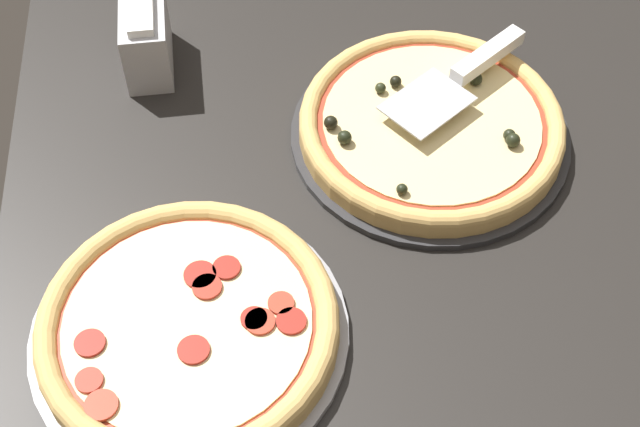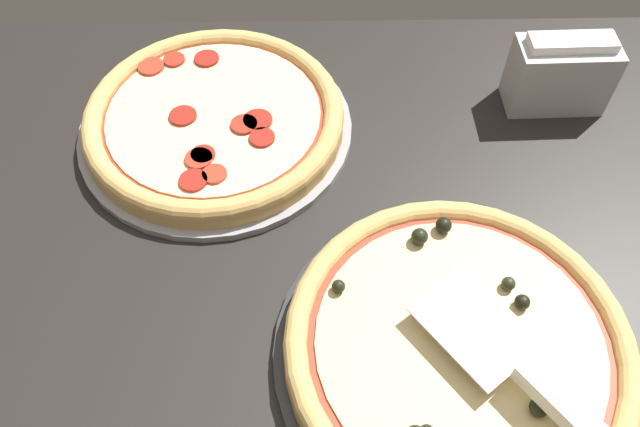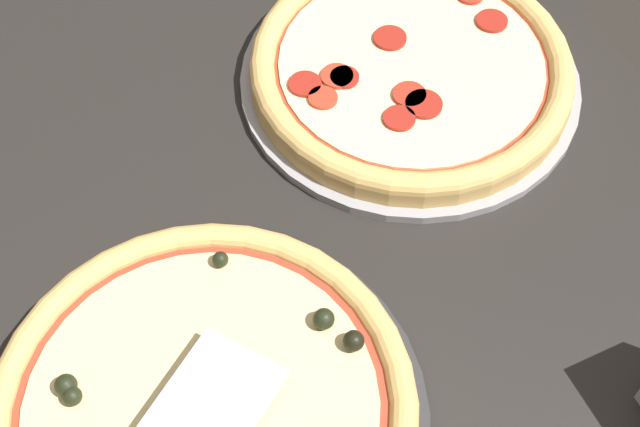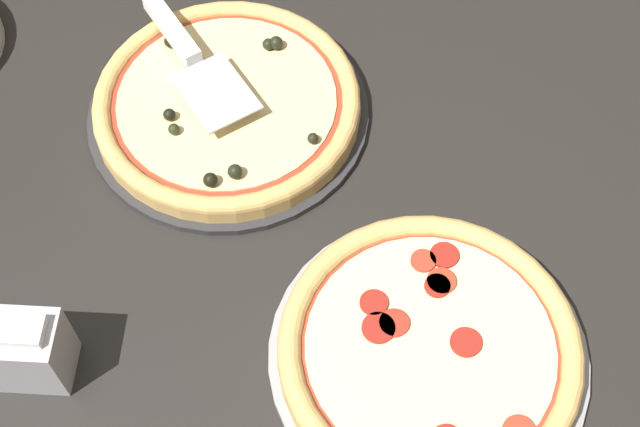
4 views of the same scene
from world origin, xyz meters
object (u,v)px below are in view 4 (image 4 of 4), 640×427
at_px(serving_spatula, 183,45).
at_px(napkin_holder, 6,348).
at_px(pizza_front, 227,103).
at_px(pizza_back, 430,349).

xyz_separation_m(serving_spatula, napkin_holder, (0.12, 0.42, -0.01)).
bearing_deg(pizza_front, pizza_back, 129.80).
bearing_deg(pizza_back, napkin_holder, 5.95).
bearing_deg(serving_spatula, pizza_front, 135.16).
height_order(pizza_front, serving_spatula, serving_spatula).
bearing_deg(pizza_front, serving_spatula, -44.84).
distance_m(pizza_back, napkin_holder, 0.45).
relative_size(pizza_front, napkin_holder, 2.68).
bearing_deg(serving_spatula, napkin_holder, 74.26).
bearing_deg(napkin_holder, pizza_front, -116.67).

